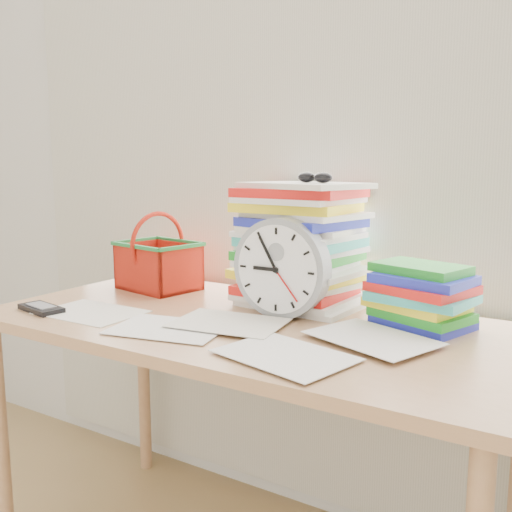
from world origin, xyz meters
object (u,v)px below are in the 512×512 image
Objects in this scene: desk at (246,347)px; clock at (282,268)px; paper_stack at (299,244)px; calculator at (41,308)px; basket at (158,252)px; book_stack at (420,296)px.

desk is 0.23m from clock.
paper_stack is 2.45× the size of calculator.
paper_stack reaches higher than desk.
basket is at bearing 169.18° from clock.
calculator is at bearing -157.11° from book_stack.
clock reaches higher than calculator.
basket reaches higher than desk.
calculator reaches higher than desk.
basket is at bearing -179.74° from book_stack.
desk is at bearing -100.28° from paper_stack.
book_stack is 0.86m from basket.
clock is at bearing -0.44° from basket.
desk is 3.95× the size of paper_stack.
calculator is (-0.94, -0.40, -0.07)m from book_stack.
basket reaches higher than book_stack.
book_stack is (0.41, 0.18, 0.15)m from desk.
calculator is (-0.58, -0.45, -0.17)m from paper_stack.
basket is (-0.51, 0.10, -0.01)m from clock.
clock reaches higher than desk.
desk is 0.52m from basket.
book_stack is 1.84× the size of calculator.
paper_stack is 0.49m from basket.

